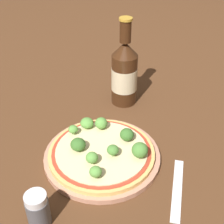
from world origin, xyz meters
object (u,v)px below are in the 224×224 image
(pizza, at_px, (102,152))
(pepper_shaker, at_px, (38,210))
(beer_bottle, at_px, (124,73))
(fork, at_px, (177,188))

(pizza, height_order, pepper_shaker, pepper_shaker)
(pepper_shaker, bearing_deg, pizza, 81.01)
(beer_bottle, distance_m, fork, 0.34)
(fork, bearing_deg, pepper_shaker, 119.08)
(pizza, relative_size, beer_bottle, 0.97)
(pepper_shaker, relative_size, fork, 0.45)
(pizza, height_order, fork, pizza)
(pizza, relative_size, pepper_shaker, 3.21)
(fork, bearing_deg, pizza, 73.06)
(pizza, bearing_deg, fork, -5.46)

